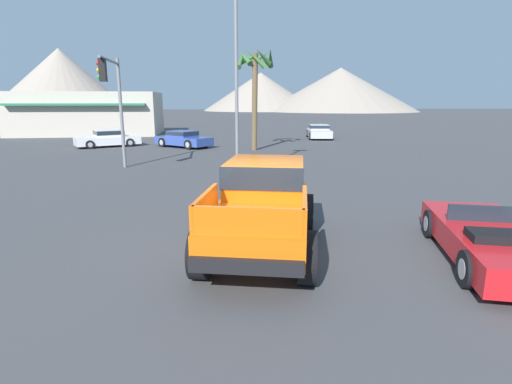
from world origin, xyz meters
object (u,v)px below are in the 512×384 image
object	(u,v)px
parked_car_white	(108,138)
orange_pickup_truck	(263,200)
palm_tree_tall	(255,74)
traffic_light_main	(113,92)
parked_car_blue	(183,139)
red_convertible_car	(492,241)
parked_car_silver	(319,131)
street_lamp_post	(236,63)

from	to	relation	value
parked_car_white	orange_pickup_truck	bearing A→B (deg)	176.24
palm_tree_tall	traffic_light_main	bearing A→B (deg)	-133.95
orange_pickup_truck	parked_car_blue	bearing A→B (deg)	111.59
red_convertible_car	parked_car_silver	size ratio (longest dim) A/B	0.98
orange_pickup_truck	parked_car_white	distance (m)	23.33
red_convertible_car	palm_tree_tall	size ratio (longest dim) A/B	0.72
parked_car_blue	parked_car_white	xyz separation A→B (m)	(-5.48, 1.01, 0.01)
orange_pickup_truck	palm_tree_tall	distance (m)	18.74
parked_car_silver	palm_tree_tall	bearing A→B (deg)	60.28
parked_car_white	traffic_light_main	xyz separation A→B (m)	(3.07, -11.13, 3.04)
traffic_light_main	street_lamp_post	xyz separation A→B (m)	(5.42, -2.39, 1.10)
red_convertible_car	parked_car_blue	size ratio (longest dim) A/B	1.10
red_convertible_car	parked_car_white	size ratio (longest dim) A/B	0.99
orange_pickup_truck	red_convertible_car	world-z (taller)	orange_pickup_truck
parked_car_silver	parked_car_white	bearing A→B (deg)	24.83
red_convertible_car	traffic_light_main	size ratio (longest dim) A/B	0.91
parked_car_silver	traffic_light_main	bearing A→B (deg)	57.91
orange_pickup_truck	traffic_light_main	xyz separation A→B (m)	(-5.40, 10.60, 2.57)
red_convertible_car	parked_car_white	distance (m)	26.58
parked_car_blue	street_lamp_post	xyz separation A→B (m)	(3.00, -12.51, 4.15)
parked_car_blue	street_lamp_post	distance (m)	13.52
parked_car_white	traffic_light_main	bearing A→B (deg)	170.36
traffic_light_main	parked_car_white	bearing A→B (deg)	-164.58
red_convertible_car	traffic_light_main	distance (m)	15.95
parked_car_silver	traffic_light_main	size ratio (longest dim) A/B	0.92
street_lamp_post	palm_tree_tall	world-z (taller)	street_lamp_post
parked_car_blue	street_lamp_post	world-z (taller)	street_lamp_post
parked_car_blue	street_lamp_post	bearing A→B (deg)	56.61
palm_tree_tall	parked_car_blue	bearing A→B (deg)	153.24
parked_car_white	street_lamp_post	distance (m)	16.49
palm_tree_tall	orange_pickup_truck	bearing A→B (deg)	-96.10
parked_car_blue	parked_car_white	world-z (taller)	parked_car_white
parked_car_blue	parked_car_white	bearing A→B (deg)	-57.32
red_convertible_car	parked_car_silver	xyz separation A→B (m)	(4.08, 27.86, 0.17)
parked_car_blue	traffic_light_main	bearing A→B (deg)	29.70
parked_car_white	palm_tree_tall	world-z (taller)	palm_tree_tall
palm_tree_tall	red_convertible_car	bearing A→B (deg)	-82.45
parked_car_white	parked_car_blue	bearing A→B (deg)	-125.49
orange_pickup_truck	parked_car_white	world-z (taller)	orange_pickup_truck
parked_car_white	street_lamp_post	bearing A→B (deg)	-172.95
traffic_light_main	palm_tree_tall	bearing A→B (deg)	136.05
parked_car_silver	palm_tree_tall	distance (m)	11.44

